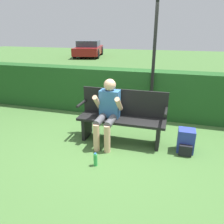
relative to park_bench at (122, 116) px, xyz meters
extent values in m
plane|color=#426B33|center=(0.00, -0.07, -0.48)|extent=(40.00, 40.00, 0.00)
cube|color=#1E4C1E|center=(0.00, 1.37, 0.07)|extent=(12.00, 0.48, 1.12)
cube|color=black|center=(0.00, -0.07, -0.04)|extent=(1.62, 0.45, 0.05)
cube|color=black|center=(0.00, 0.14, 0.23)|extent=(1.62, 0.04, 0.50)
cube|color=black|center=(-0.69, -0.07, -0.27)|extent=(0.06, 0.40, 0.42)
cube|color=black|center=(0.69, -0.07, -0.27)|extent=(0.06, 0.40, 0.42)
cylinder|color=black|center=(-0.79, -0.07, 0.20)|extent=(0.05, 0.40, 0.05)
cylinder|color=black|center=(0.79, -0.07, 0.20)|extent=(0.05, 0.40, 0.05)
cube|color=#336699|center=(-0.23, -0.03, 0.23)|extent=(0.36, 0.22, 0.51)
sphere|color=#DBA884|center=(-0.23, -0.03, 0.59)|extent=(0.22, 0.22, 0.22)
cylinder|color=#4C4C51|center=(-0.33, -0.28, 0.01)|extent=(0.13, 0.50, 0.13)
cylinder|color=#4C4C51|center=(-0.13, -0.28, 0.01)|extent=(0.13, 0.50, 0.13)
cylinder|color=#DBA884|center=(-0.33, -0.52, -0.24)|extent=(0.11, 0.11, 0.49)
cylinder|color=#DBA884|center=(-0.13, -0.52, -0.24)|extent=(0.11, 0.11, 0.49)
cylinder|color=#DBA884|center=(-0.43, -0.15, 0.29)|extent=(0.09, 0.32, 0.32)
cylinder|color=#DBA884|center=(-0.03, -0.15, 0.29)|extent=(0.09, 0.32, 0.32)
cube|color=#283893|center=(1.17, -0.12, -0.28)|extent=(0.28, 0.24, 0.41)
cube|color=black|center=(1.17, -0.29, -0.38)|extent=(0.21, 0.09, 0.19)
cylinder|color=green|center=(-0.19, -0.97, -0.38)|extent=(0.06, 0.06, 0.20)
cylinder|color=#2D66B2|center=(-0.19, -0.97, -0.27)|extent=(0.03, 0.03, 0.02)
cylinder|color=black|center=(0.41, 1.08, 1.00)|extent=(0.07, 0.07, 2.96)
cube|color=maroon|center=(-5.73, 12.70, -0.01)|extent=(2.60, 4.32, 0.55)
cube|color=#333D4C|center=(-5.73, 12.70, 0.49)|extent=(1.95, 2.22, 0.44)
cylinder|color=black|center=(-6.83, 13.74, -0.15)|extent=(0.31, 0.68, 0.66)
cylinder|color=black|center=(-5.15, 14.10, -0.15)|extent=(0.31, 0.68, 0.66)
cylinder|color=black|center=(-6.31, 11.30, -0.15)|extent=(0.31, 0.68, 0.66)
cylinder|color=black|center=(-4.63, 11.66, -0.15)|extent=(0.31, 0.68, 0.66)
camera|label=1|loc=(0.86, -3.70, 1.53)|focal=35.00mm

